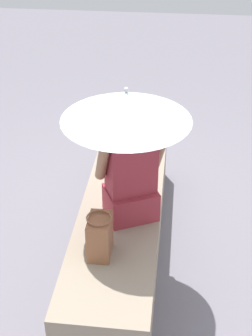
{
  "coord_description": "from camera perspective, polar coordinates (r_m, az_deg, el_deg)",
  "views": [
    {
      "loc": [
        -2.89,
        -0.36,
        2.67
      ],
      "look_at": [
        -0.07,
        -0.04,
        0.84
      ],
      "focal_mm": 52.17,
      "sensor_mm": 36.0,
      "label": 1
    }
  ],
  "objects": [
    {
      "name": "parasol",
      "position": [
        2.96,
        0.03,
        7.26
      ],
      "size": [
        0.81,
        0.81,
        1.03
      ],
      "color": "#B7B7BC",
      "rests_on": "stone_bench"
    },
    {
      "name": "person_seated",
      "position": [
        3.3,
        0.58,
        -0.15
      ],
      "size": [
        0.4,
        0.51,
        0.9
      ],
      "color": "#992D38",
      "rests_on": "stone_bench"
    },
    {
      "name": "handbag_black",
      "position": [
        4.08,
        -0.08,
        2.83
      ],
      "size": [
        0.29,
        0.22,
        0.3
      ],
      "color": "#335184",
      "rests_on": "stone_bench"
    },
    {
      "name": "stone_bench",
      "position": [
        3.8,
        -0.51,
        -6.96
      ],
      "size": [
        2.3,
        0.59,
        0.49
      ],
      "primitive_type": "cube",
      "color": "gray",
      "rests_on": "ground"
    },
    {
      "name": "ground_plane",
      "position": [
        3.96,
        -0.49,
        -9.69
      ],
      "size": [
        14.0,
        14.0,
        0.0
      ],
      "primitive_type": "plane",
      "color": "slate"
    },
    {
      "name": "tote_bag_canvas",
      "position": [
        3.13,
        -3.08,
        -7.94
      ],
      "size": [
        0.22,
        0.16,
        0.3
      ],
      "color": "brown",
      "rests_on": "stone_bench"
    }
  ]
}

